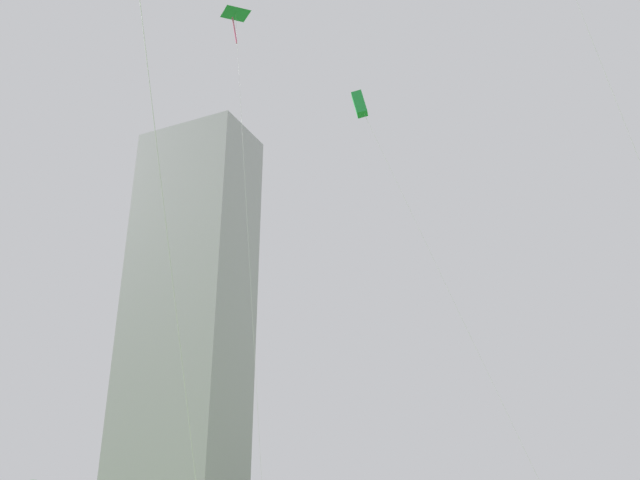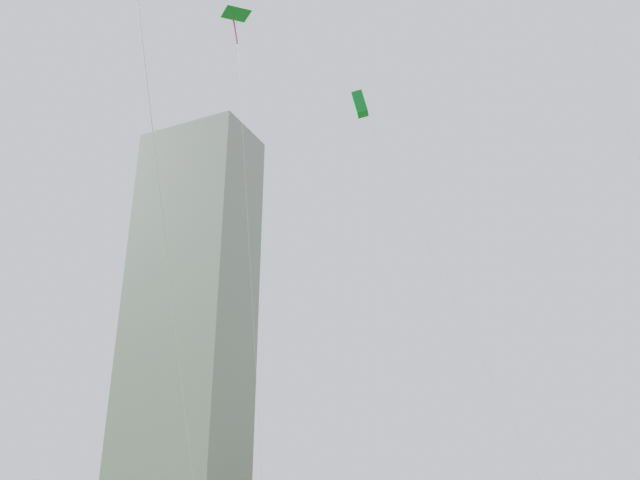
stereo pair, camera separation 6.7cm
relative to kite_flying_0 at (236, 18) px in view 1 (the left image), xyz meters
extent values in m
cylinder|color=silver|center=(1.76, -0.83, -16.52)|extent=(3.60, 1.72, 33.75)
pyramid|color=green|center=(-0.03, 0.01, 0.39)|extent=(1.87, 2.17, 0.68)
cylinder|color=#E5598C|center=(-0.03, 0.03, -1.04)|extent=(0.48, 0.15, 2.17)
cylinder|color=silver|center=(12.66, -2.65, -21.32)|extent=(8.67, 0.95, 24.17)
cube|color=green|center=(8.33, -2.18, -9.23)|extent=(0.90, 0.60, 1.57)
cube|color=#A8A8AD|center=(-34.15, 90.17, 7.51)|extent=(25.96, 20.67, 81.82)
camera|label=1|loc=(10.97, -35.14, -31.90)|focal=38.59mm
camera|label=2|loc=(11.04, -35.13, -31.90)|focal=38.59mm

